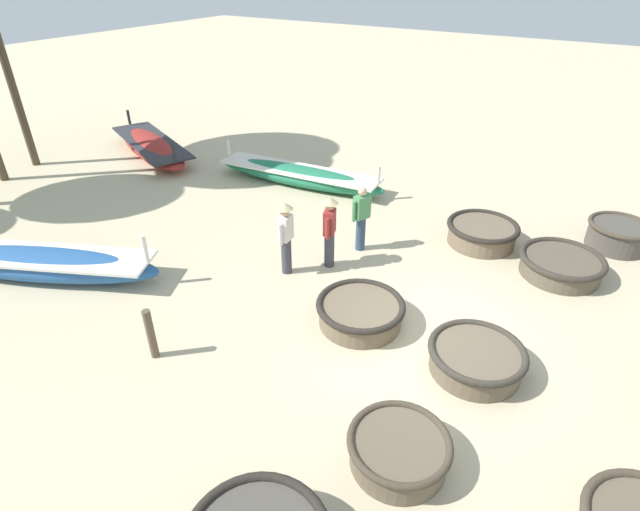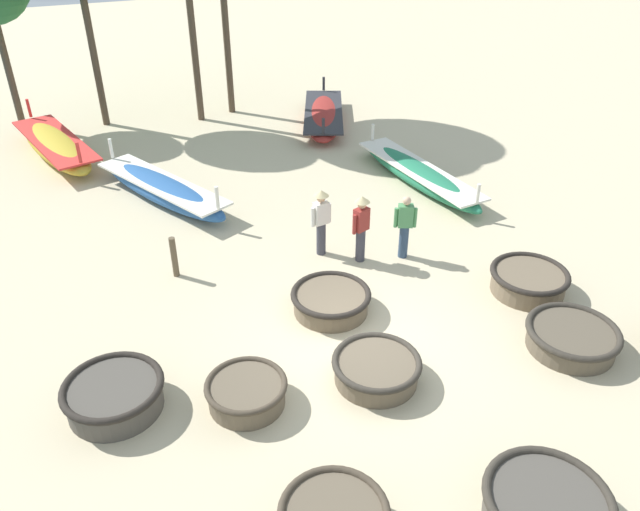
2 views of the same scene
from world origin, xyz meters
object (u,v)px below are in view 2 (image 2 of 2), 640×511
object	(u,v)px
coracle_center	(572,337)
coracle_nearest	(546,508)
coracle_tilted	(529,280)
fisherman_crouching	(405,225)
coracle_far_right	(114,394)
long_boat_blue_hull	(323,116)
mooring_post_mid_beach	(174,257)
coracle_front_right	(331,300)
fisherman_by_coracle	(361,224)
fisherman_hauling	(321,218)
coracle_upturned	(246,392)
long_boat_red_hull	(56,146)
long_boat_white_hull	(418,174)
coracle_front_left	(376,369)
long_boat_green_hull	(162,189)

from	to	relation	value
coracle_center	coracle_nearest	xyz separation A→B (m)	(-3.00, -2.82, 0.05)
coracle_tilted	fisherman_crouching	xyz separation A→B (m)	(-1.78, 2.33, 0.55)
coracle_far_right	long_boat_blue_hull	xyz separation A→B (m)	(8.79, 11.50, -0.00)
coracle_nearest	mooring_post_mid_beach	bearing A→B (deg)	112.49
coracle_front_right	long_boat_blue_hull	size ratio (longest dim) A/B	0.32
coracle_tilted	coracle_nearest	bearing A→B (deg)	-126.62
coracle_front_right	fisherman_by_coracle	bearing A→B (deg)	47.18
fisherman_by_coracle	fisherman_hauling	size ratio (longest dim) A/B	1.00
coracle_tilted	coracle_upturned	distance (m)	6.67
long_boat_blue_hull	long_boat_red_hull	size ratio (longest dim) A/B	0.95
fisherman_by_coracle	coracle_tilted	bearing A→B (deg)	-42.70
long_boat_white_hull	fisherman_crouching	world-z (taller)	fisherman_crouching
coracle_center	long_boat_blue_hull	bearing A→B (deg)	87.62
coracle_tilted	coracle_center	xyz separation A→B (m)	(-0.47, -1.85, -0.03)
coracle_front_left	fisherman_by_coracle	distance (m)	4.11
coracle_upturned	long_boat_green_hull	bearing A→B (deg)	88.76
coracle_front_right	fisherman_crouching	size ratio (longest dim) A/B	1.06
coracle_front_left	coracle_front_right	world-z (taller)	coracle_front_right
coracle_front_left	long_boat_blue_hull	size ratio (longest dim) A/B	0.31
coracle_far_right	coracle_front_right	xyz separation A→B (m)	(4.48, 1.10, -0.04)
long_boat_blue_hull	fisherman_by_coracle	world-z (taller)	fisherman_by_coracle
long_boat_red_hull	mooring_post_mid_beach	size ratio (longest dim) A/B	5.61
long_boat_red_hull	fisherman_crouching	xyz separation A→B (m)	(7.18, -9.62, 0.48)
long_boat_green_hull	coracle_front_right	bearing A→B (deg)	-71.10
long_boat_green_hull	mooring_post_mid_beach	xyz separation A→B (m)	(-0.47, -3.90, 0.15)
coracle_center	long_boat_red_hull	distance (m)	16.21
long_boat_white_hull	coracle_upturned	bearing A→B (deg)	-137.98
coracle_front_right	long_boat_white_hull	distance (m)	6.72
coracle_front_left	fisherman_by_coracle	xyz separation A→B (m)	(1.52, 3.75, 0.70)
long_boat_blue_hull	mooring_post_mid_beach	bearing A→B (deg)	-131.76
coracle_nearest	coracle_upturned	distance (m)	4.96
coracle_front_left	fisherman_by_coracle	bearing A→B (deg)	68.00
long_boat_green_hull	coracle_far_right	bearing A→B (deg)	-106.67
coracle_far_right	long_boat_blue_hull	bearing A→B (deg)	52.61
long_boat_white_hull	long_boat_blue_hull	bearing A→B (deg)	95.40
coracle_front_left	fisherman_hauling	bearing A→B (deg)	79.73
fisherman_hauling	long_boat_red_hull	bearing A→B (deg)	121.93
long_boat_green_hull	long_boat_blue_hull	xyz separation A→B (m)	(6.52, 3.93, -0.04)
long_boat_green_hull	fisherman_by_coracle	distance (m)	6.17
coracle_tilted	coracle_upturned	xyz separation A→B (m)	(-6.61, -0.83, -0.03)
mooring_post_mid_beach	fisherman_crouching	bearing A→B (deg)	-13.98
coracle_center	coracle_front_right	world-z (taller)	coracle_front_right
coracle_upturned	fisherman_by_coracle	size ratio (longest dim) A/B	0.85
coracle_front_left	mooring_post_mid_beach	distance (m)	5.45
coracle_far_right	fisherman_crouching	distance (m)	7.35
long_boat_green_hull	coracle_upturned	bearing A→B (deg)	-91.24
coracle_tilted	long_boat_white_hull	world-z (taller)	long_boat_white_hull
coracle_far_right	coracle_front_left	distance (m)	4.54
fisherman_by_coracle	fisherman_crouching	bearing A→B (deg)	-13.28
fisherman_crouching	coracle_nearest	bearing A→B (deg)	-103.60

